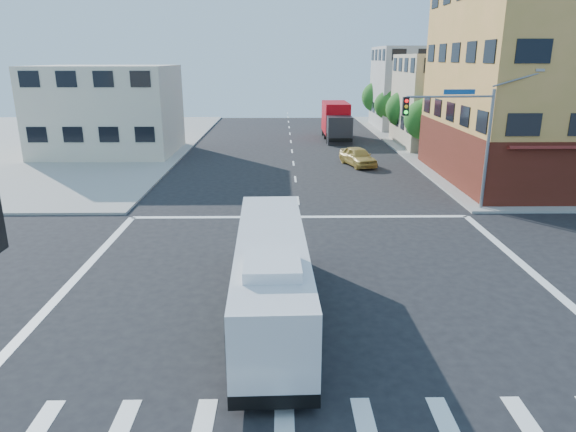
{
  "coord_description": "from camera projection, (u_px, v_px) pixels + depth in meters",
  "views": [
    {
      "loc": [
        -1.05,
        -18.29,
        8.64
      ],
      "look_at": [
        -0.77,
        3.0,
        2.07
      ],
      "focal_mm": 32.0,
      "sensor_mm": 36.0,
      "label": 1
    }
  ],
  "objects": [
    {
      "name": "street_tree_a",
      "position": [
        426.0,
        117.0,
        45.81
      ],
      "size": [
        3.6,
        3.6,
        5.53
      ],
      "color": "#352313",
      "rests_on": "ground"
    },
    {
      "name": "building_east_near",
      "position": [
        461.0,
        101.0,
        51.39
      ],
      "size": [
        12.06,
        10.06,
        9.0
      ],
      "color": "tan",
      "rests_on": "ground"
    },
    {
      "name": "box_truck",
      "position": [
        336.0,
        122.0,
        56.29
      ],
      "size": [
        2.64,
        8.79,
        3.95
      ],
      "rotation": [
        0.0,
        0.0,
        -0.0
      ],
      "color": "#232327",
      "rests_on": "ground"
    },
    {
      "name": "ground",
      "position": [
        309.0,
        289.0,
        20.04
      ],
      "size": [
        120.0,
        120.0,
        0.0
      ],
      "primitive_type": "plane",
      "color": "black",
      "rests_on": "ground"
    },
    {
      "name": "building_east_far",
      "position": [
        424.0,
        88.0,
        64.62
      ],
      "size": [
        12.06,
        10.06,
        10.0
      ],
      "color": "#ACACA6",
      "rests_on": "ground"
    },
    {
      "name": "building_west",
      "position": [
        108.0,
        110.0,
        47.28
      ],
      "size": [
        12.06,
        10.06,
        8.0
      ],
      "color": "beige",
      "rests_on": "ground"
    },
    {
      "name": "signal_mast_ne",
      "position": [
        461.0,
        126.0,
        28.83
      ],
      "size": [
        7.91,
        1.13,
        8.07
      ],
      "color": "gray",
      "rests_on": "ground"
    },
    {
      "name": "street_tree_c",
      "position": [
        389.0,
        103.0,
        61.14
      ],
      "size": [
        3.4,
        3.4,
        5.29
      ],
      "color": "#352313",
      "rests_on": "ground"
    },
    {
      "name": "parked_car",
      "position": [
        358.0,
        156.0,
        42.78
      ],
      "size": [
        3.06,
        4.88,
        1.55
      ],
      "primitive_type": "imported",
      "rotation": [
        0.0,
        0.0,
        0.29
      ],
      "color": "gold",
      "rests_on": "ground"
    },
    {
      "name": "street_tree_d",
      "position": [
        378.0,
        95.0,
        68.66
      ],
      "size": [
        4.0,
        4.0,
        6.03
      ],
      "color": "#352313",
      "rests_on": "ground"
    },
    {
      "name": "transit_bus",
      "position": [
        272.0,
        275.0,
        17.48
      ],
      "size": [
        2.64,
        10.88,
        3.2
      ],
      "rotation": [
        0.0,
        0.0,
        0.03
      ],
      "color": "black",
      "rests_on": "ground"
    },
    {
      "name": "street_tree_b",
      "position": [
        405.0,
        107.0,
        53.41
      ],
      "size": [
        3.8,
        3.8,
        5.79
      ],
      "color": "#352313",
      "rests_on": "ground"
    }
  ]
}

